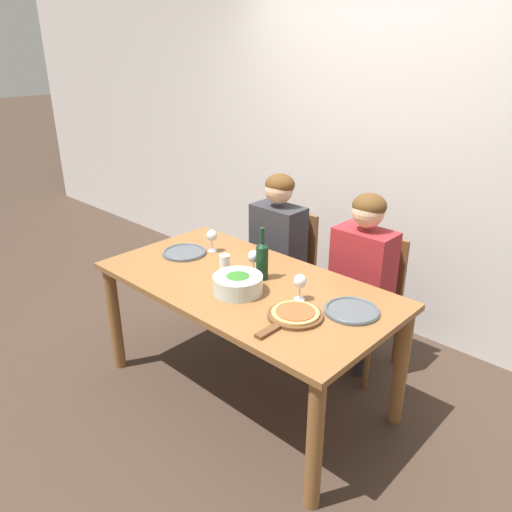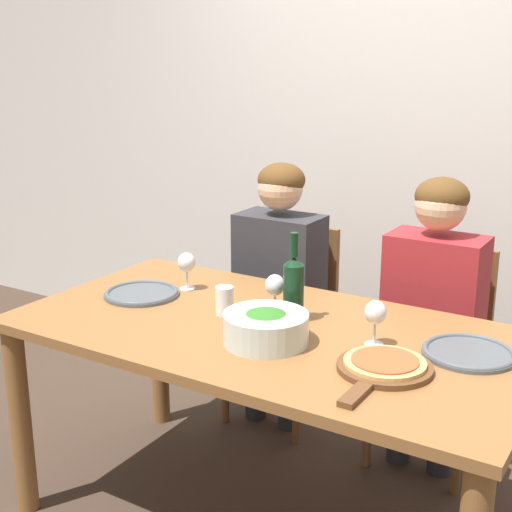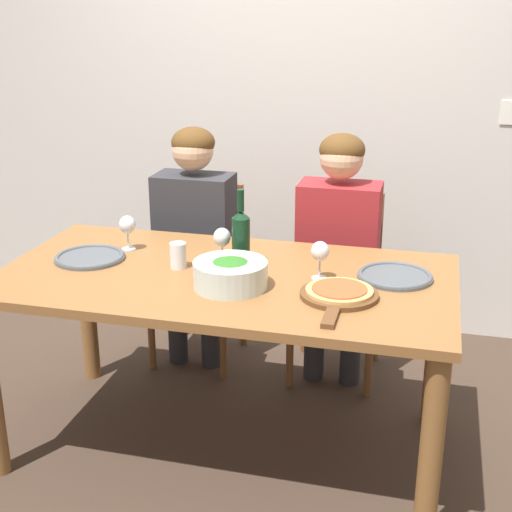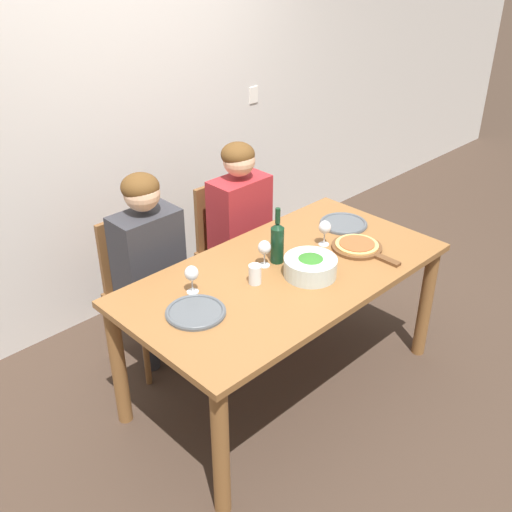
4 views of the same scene
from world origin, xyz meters
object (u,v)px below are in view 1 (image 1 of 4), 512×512
(chair_left, at_px, (285,267))
(wine_glass_right, at_px, (300,282))
(dinner_plate_right, at_px, (352,310))
(wine_glass_left, at_px, (212,237))
(water_tumbler, at_px, (225,263))
(person_woman, at_px, (276,240))
(pizza_on_board, at_px, (294,315))
(chair_right, at_px, (367,297))
(person_man, at_px, (361,268))
(dinner_plate_left, at_px, (185,252))
(broccoli_bowl, at_px, (238,284))
(wine_glass_centre, at_px, (253,258))
(wine_bottle, at_px, (262,259))

(chair_left, relative_size, wine_glass_right, 5.96)
(chair_left, distance_m, dinner_plate_right, 1.27)
(wine_glass_left, distance_m, water_tumbler, 0.33)
(person_woman, bearing_deg, pizza_on_board, -44.70)
(chair_right, relative_size, person_man, 0.74)
(dinner_plate_left, xyz_separation_m, water_tumbler, (0.39, -0.00, 0.04))
(chair_left, relative_size, person_woman, 0.74)
(water_tumbler, bearing_deg, wine_glass_right, 1.72)
(chair_left, bearing_deg, water_tumbler, -77.60)
(broccoli_bowl, xyz_separation_m, wine_glass_centre, (-0.10, 0.23, 0.05))
(dinner_plate_left, xyz_separation_m, wine_glass_left, (0.11, 0.15, 0.10))
(wine_bottle, height_order, broccoli_bowl, wine_bottle)
(chair_right, relative_size, wine_bottle, 2.84)
(broccoli_bowl, height_order, water_tumbler, broccoli_bowl)
(wine_bottle, xyz_separation_m, pizza_on_board, (0.43, -0.22, -0.11))
(person_man, bearing_deg, broccoli_bowl, -108.98)
(dinner_plate_right, height_order, wine_glass_left, wine_glass_left)
(broccoli_bowl, relative_size, water_tumbler, 2.69)
(chair_left, relative_size, wine_glass_centre, 5.96)
(person_man, bearing_deg, chair_left, 171.28)
(pizza_on_board, bearing_deg, person_woman, 135.30)
(wine_glass_centre, bearing_deg, person_man, 56.81)
(dinner_plate_left, height_order, wine_glass_left, wine_glass_left)
(wine_glass_left, bearing_deg, wine_bottle, -8.73)
(person_woman, relative_size, broccoli_bowl, 4.39)
(person_man, bearing_deg, wine_glass_right, -88.06)
(dinner_plate_right, bearing_deg, dinner_plate_left, -175.59)
(water_tumbler, bearing_deg, person_woman, 104.33)
(pizza_on_board, bearing_deg, water_tumbler, 167.29)
(chair_left, xyz_separation_m, wine_glass_right, (0.74, -0.77, 0.39))
(dinner_plate_right, relative_size, water_tumbler, 2.80)
(wine_bottle, relative_size, dinner_plate_right, 1.10)
(wine_bottle, xyz_separation_m, broccoli_bowl, (0.02, -0.22, -0.07))
(chair_left, distance_m, wine_glass_left, 0.76)
(person_woman, height_order, wine_glass_centre, person_woman)
(chair_left, xyz_separation_m, wine_glass_centre, (0.33, -0.70, 0.39))
(pizza_on_board, bearing_deg, person_man, 98.35)
(wine_glass_left, distance_m, wine_glass_right, 0.86)
(person_woman, distance_m, wine_glass_centre, 0.69)
(person_woman, xyz_separation_m, water_tumbler, (0.17, -0.68, 0.09))
(water_tumbler, bearing_deg, chair_left, 102.40)
(dinner_plate_right, bearing_deg, wine_glass_left, 177.13)
(person_man, distance_m, wine_glass_centre, 0.72)
(chair_left, height_order, broccoli_bowl, chair_left)
(chair_left, xyz_separation_m, water_tumbler, (0.17, -0.79, 0.34))
(broccoli_bowl, relative_size, wine_glass_centre, 1.84)
(broccoli_bowl, relative_size, dinner_plate_left, 0.96)
(chair_right, distance_m, person_man, 0.27)
(dinner_plate_left, height_order, dinner_plate_right, same)
(wine_bottle, bearing_deg, person_woman, 124.25)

